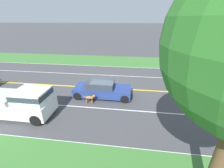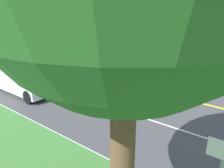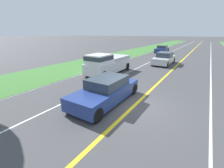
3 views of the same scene
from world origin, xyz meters
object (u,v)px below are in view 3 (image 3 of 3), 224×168
Objects in this scene: car_trailing_near at (164,59)px; car_trailing_mid at (162,49)px; pickup_truck at (107,63)px; dog at (96,86)px; ego_car at (106,90)px.

car_trailing_near is 1.10× the size of car_trailing_mid.
car_trailing_mid is (-0.01, -19.82, -0.34)m from pickup_truck.
car_trailing_near is at bearing -113.63° from pickup_truck.
dog is 24.45m from car_trailing_mid.
car_trailing_near is 12.53m from car_trailing_mid.
pickup_truck reaches higher than car_trailing_mid.
car_trailing_mid is (2.11, -24.36, 0.15)m from dog.
ego_car is 6.24m from pickup_truck.
pickup_truck reaches higher than dog.
dog is (1.29, -0.68, -0.15)m from ego_car.
ego_car is 4.23× the size of dog.
dog is 5.03m from pickup_truck.
pickup_truck reaches higher than ego_car.
ego_car is 25.27m from car_trailing_mid.
car_trailing_near is (0.01, -12.98, 0.02)m from ego_car.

